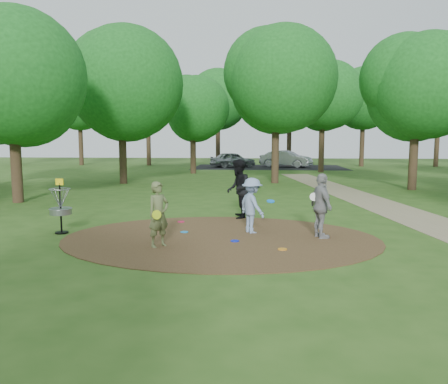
{
  "coord_description": "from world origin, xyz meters",
  "views": [
    {
      "loc": [
        0.97,
        -11.31,
        2.62
      ],
      "look_at": [
        0.0,
        1.2,
        1.1
      ],
      "focal_mm": 35.0,
      "sensor_mm": 36.0,
      "label": 1
    }
  ],
  "objects": [
    {
      "name": "tree_ring",
      "position": [
        2.22,
        9.93,
        5.23
      ],
      "size": [
        37.22,
        45.03,
        8.99
      ],
      "color": "#332316",
      "rests_on": "ground"
    },
    {
      "name": "player_waiting_with_disc",
      "position": [
        2.65,
        0.22,
        0.87
      ],
      "size": [
        0.73,
        1.1,
        1.73
      ],
      "color": "gray",
      "rests_on": "ground"
    },
    {
      "name": "disc_ground_red",
      "position": [
        -1.44,
        2.12,
        0.03
      ],
      "size": [
        0.22,
        0.22,
        0.02
      ],
      "primitive_type": "cylinder",
      "color": "#E11650",
      "rests_on": "dirt_clearing"
    },
    {
      "name": "player_walking_with_disc",
      "position": [
        0.33,
        3.04,
        0.98
      ],
      "size": [
        0.79,
        0.99,
        1.96
      ],
      "color": "black",
      "rests_on": "ground"
    },
    {
      "name": "car_left",
      "position": [
        -1.37,
        29.51,
        0.72
      ],
      "size": [
        4.55,
        3.3,
        1.44
      ],
      "primitive_type": "imported",
      "rotation": [
        0.0,
        0.0,
        2.0
      ],
      "color": "#9EA1A5",
      "rests_on": "ground"
    },
    {
      "name": "player_throwing_with_disc",
      "position": [
        0.82,
        0.75,
        0.78
      ],
      "size": [
        1.17,
        1.16,
        1.56
      ],
      "color": "#7E95BC",
      "rests_on": "ground"
    },
    {
      "name": "disc_ground_cyan",
      "position": [
        -1.07,
        0.6,
        0.03
      ],
      "size": [
        0.22,
        0.22,
        0.02
      ],
      "primitive_type": "cylinder",
      "color": "#1B8ADE",
      "rests_on": "dirt_clearing"
    },
    {
      "name": "car_right",
      "position": [
        3.6,
        29.98,
        0.79
      ],
      "size": [
        5.05,
        3.43,
        1.58
      ],
      "primitive_type": "imported",
      "rotation": [
        0.0,
        0.0,
        1.16
      ],
      "color": "#98999F",
      "rests_on": "ground"
    },
    {
      "name": "disc_ground_blue",
      "position": [
        0.4,
        -0.37,
        0.03
      ],
      "size": [
        0.22,
        0.22,
        0.02
      ],
      "primitive_type": "cylinder",
      "color": "#0C1DD8",
      "rests_on": "dirt_clearing"
    },
    {
      "name": "player_observer_with_disc",
      "position": [
        -1.42,
        -1.03,
        0.8
      ],
      "size": [
        0.67,
        0.7,
        1.61
      ],
      "color": "#586339",
      "rests_on": "ground"
    },
    {
      "name": "disc_golf_basket",
      "position": [
        -4.5,
        0.3,
        0.87
      ],
      "size": [
        0.63,
        0.63,
        1.54
      ],
      "color": "black",
      "rests_on": "ground"
    },
    {
      "name": "ground",
      "position": [
        0.0,
        0.0,
        0.0
      ],
      "size": [
        100.0,
        100.0,
        0.0
      ],
      "primitive_type": "plane",
      "color": "#2D5119",
      "rests_on": "ground"
    },
    {
      "name": "footpath",
      "position": [
        6.5,
        2.0,
        0.01
      ],
      "size": [
        7.55,
        39.89,
        0.01
      ],
      "primitive_type": "cube",
      "rotation": [
        0.0,
        0.0,
        0.14
      ],
      "color": "#8C7A5B",
      "rests_on": "ground"
    },
    {
      "name": "dirt_clearing",
      "position": [
        0.0,
        0.0,
        0.01
      ],
      "size": [
        8.4,
        8.4,
        0.02
      ],
      "primitive_type": "cylinder",
      "color": "#47301C",
      "rests_on": "ground"
    },
    {
      "name": "parking_lot",
      "position": [
        2.0,
        30.0,
        0.0
      ],
      "size": [
        14.0,
        8.0,
        0.01
      ],
      "primitive_type": "cube",
      "color": "black",
      "rests_on": "ground"
    },
    {
      "name": "disc_ground_orange",
      "position": [
        1.57,
        -1.13,
        0.03
      ],
      "size": [
        0.22,
        0.22,
        0.02
      ],
      "primitive_type": "cylinder",
      "color": "orange",
      "rests_on": "dirt_clearing"
    }
  ]
}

